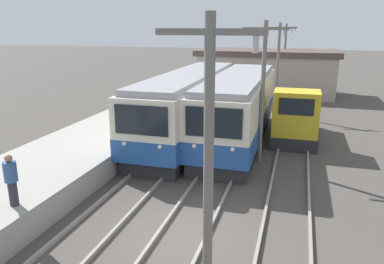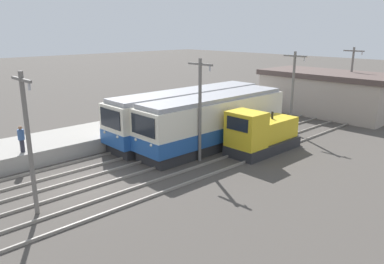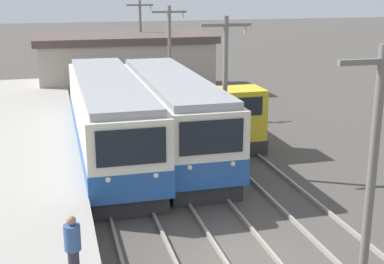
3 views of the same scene
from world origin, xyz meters
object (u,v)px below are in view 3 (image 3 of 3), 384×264
object	(u,v)px
shunting_locomotive	(226,119)
catenary_mast_far	(170,57)
commuter_train_left	(109,123)
person_on_platform	(73,246)
catenary_mast_mid	(225,90)
catenary_mast_distant	(141,40)
catenary_mast_near	(372,178)
commuter_train_center	(172,119)

from	to	relation	value
shunting_locomotive	catenary_mast_far	distance (m)	6.58
commuter_train_left	person_on_platform	world-z (taller)	commuter_train_left
catenary_mast_far	person_on_platform	bearing A→B (deg)	-108.77
catenary_mast_mid	catenary_mast_distant	size ratio (longest dim) A/B	1.00
catenary_mast_near	commuter_train_center	bearing A→B (deg)	96.53
commuter_train_center	catenary_mast_far	bearing A→B (deg)	78.35
shunting_locomotive	catenary_mast_near	bearing A→B (deg)	-95.87
catenary_mast_distant	commuter_train_left	bearing A→B (deg)	-103.84
commuter_train_left	catenary_mast_distant	size ratio (longest dim) A/B	2.12
catenary_mast_mid	catenary_mast_far	distance (m)	10.25
catenary_mast_near	catenary_mast_distant	size ratio (longest dim) A/B	1.00
shunting_locomotive	person_on_platform	xyz separation A→B (m)	(-7.86, -12.77, 0.64)
catenary_mast_distant	catenary_mast_near	bearing A→B (deg)	-90.00
catenary_mast_near	catenary_mast_far	bearing A→B (deg)	90.00
catenary_mast_near	person_on_platform	xyz separation A→B (m)	(-6.37, 1.75, -1.67)
commuter_train_left	shunting_locomotive	distance (m)	5.96
catenary_mast_far	catenary_mast_distant	xyz separation A→B (m)	(0.00, 10.25, 0.00)
commuter_train_left	catenary_mast_far	distance (m)	8.61
catenary_mast_mid	person_on_platform	xyz separation A→B (m)	(-6.37, -8.50, -1.67)
catenary_mast_far	commuter_train_center	bearing A→B (deg)	-101.65
commuter_train_left	catenary_mast_mid	world-z (taller)	catenary_mast_mid
commuter_train_left	catenary_mast_distant	distance (m)	18.10
shunting_locomotive	catenary_mast_far	world-z (taller)	catenary_mast_far
shunting_locomotive	catenary_mast_distant	size ratio (longest dim) A/B	0.88
catenary_mast_far	catenary_mast_distant	world-z (taller)	same
catenary_mast_mid	commuter_train_center	bearing A→B (deg)	117.24
catenary_mast_distant	catenary_mast_far	bearing A→B (deg)	-90.00
catenary_mast_distant	commuter_train_center	bearing A→B (deg)	-94.91
catenary_mast_near	catenary_mast_mid	distance (m)	10.25
shunting_locomotive	catenary_mast_mid	size ratio (longest dim) A/B	0.88
catenary_mast_far	person_on_platform	xyz separation A→B (m)	(-6.37, -18.75, -1.67)
commuter_train_left	person_on_platform	bearing A→B (deg)	-100.15
commuter_train_left	catenary_mast_far	bearing A→B (deg)	59.23
commuter_train_left	catenary_mast_far	world-z (taller)	catenary_mast_far
commuter_train_center	catenary_mast_mid	bearing A→B (deg)	-62.76
shunting_locomotive	catenary_mast_near	xyz separation A→B (m)	(-1.49, -14.52, 2.30)
shunting_locomotive	catenary_mast_far	bearing A→B (deg)	104.01
catenary_mast_distant	shunting_locomotive	bearing A→B (deg)	-84.75
catenary_mast_far	catenary_mast_mid	bearing A→B (deg)	-90.00
commuter_train_left	catenary_mast_distant	bearing A→B (deg)	76.16
catenary_mast_near	person_on_platform	distance (m)	6.81
person_on_platform	catenary_mast_far	bearing A→B (deg)	71.23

